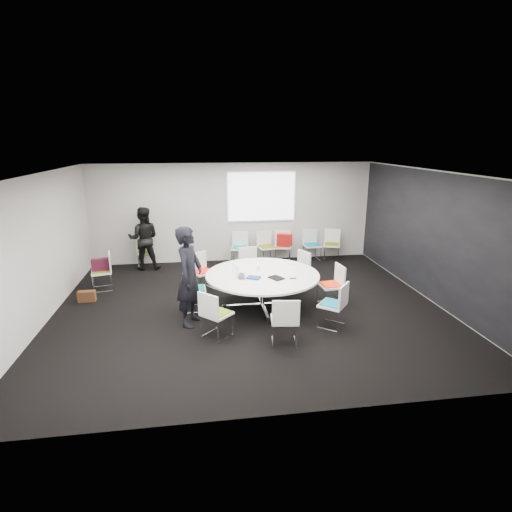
{
  "coord_description": "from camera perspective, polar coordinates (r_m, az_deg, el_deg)",
  "views": [
    {
      "loc": [
        -0.98,
        -7.77,
        3.41
      ],
      "look_at": [
        0.2,
        0.4,
        1.0
      ],
      "focal_mm": 28.0,
      "sensor_mm": 36.0,
      "label": 1
    }
  ],
  "objects": [
    {
      "name": "room_shell",
      "position": [
        8.09,
        -0.34,
        1.9
      ],
      "size": [
        8.08,
        7.08,
        2.88
      ],
      "color": "black",
      "rests_on": "ground"
    },
    {
      "name": "conference_table",
      "position": [
        8.36,
        0.92,
        -3.7
      ],
      "size": [
        2.36,
        2.36,
        0.73
      ],
      "color": "silver",
      "rests_on": "ground"
    },
    {
      "name": "projection_screen",
      "position": [
        11.47,
        0.79,
        8.46
      ],
      "size": [
        1.9,
        0.03,
        1.35
      ],
      "primitive_type": "cube",
      "color": "white",
      "rests_on": "room_shell"
    },
    {
      "name": "chair_ring_a",
      "position": [
        8.67,
        10.61,
        -5.19
      ],
      "size": [
        0.5,
        0.51,
        0.88
      ],
      "rotation": [
        0.0,
        0.0,
        1.68
      ],
      "color": "silver",
      "rests_on": "ground"
    },
    {
      "name": "chair_ring_b",
      "position": [
        9.55,
        5.91,
        -2.96
      ],
      "size": [
        0.6,
        0.61,
        0.88
      ],
      "rotation": [
        0.0,
        0.0,
        2.0
      ],
      "color": "silver",
      "rests_on": "ground"
    },
    {
      "name": "chair_ring_c",
      "position": [
        9.78,
        -0.88,
        -2.41
      ],
      "size": [
        0.52,
        0.51,
        0.88
      ],
      "rotation": [
        0.0,
        0.0,
        3.28
      ],
      "color": "silver",
      "rests_on": "ground"
    },
    {
      "name": "chair_ring_d",
      "position": [
        9.45,
        -7.61,
        -3.24
      ],
      "size": [
        0.63,
        0.62,
        0.88
      ],
      "rotation": [
        0.0,
        0.0,
        3.69
      ],
      "color": "silver",
      "rests_on": "ground"
    },
    {
      "name": "chair_ring_e",
      "position": [
        8.39,
        -8.78,
        -5.84
      ],
      "size": [
        0.47,
        0.48,
        0.88
      ],
      "rotation": [
        0.0,
        0.0,
        4.75
      ],
      "color": "silver",
      "rests_on": "ground"
    },
    {
      "name": "chair_ring_f",
      "position": [
        7.24,
        -5.68,
        -9.44
      ],
      "size": [
        0.64,
        0.64,
        0.88
      ],
      "rotation": [
        0.0,
        0.0,
        5.5
      ],
      "color": "silver",
      "rests_on": "ground"
    },
    {
      "name": "chair_ring_g",
      "position": [
        7.01,
        4.1,
        -10.34
      ],
      "size": [
        0.51,
        0.5,
        0.88
      ],
      "rotation": [
        0.0,
        0.0,
        6.15
      ],
      "color": "silver",
      "rests_on": "ground"
    },
    {
      "name": "chair_ring_h",
      "position": [
        7.71,
        10.87,
        -8.01
      ],
      "size": [
        0.64,
        0.64,
        0.88
      ],
      "rotation": [
        0.0,
        0.0,
        7.16
      ],
      "color": "silver",
      "rests_on": "ground"
    },
    {
      "name": "chair_back_a",
      "position": [
        11.41,
        -2.34,
        0.31
      ],
      "size": [
        0.54,
        0.53,
        0.88
      ],
      "rotation": [
        0.0,
        0.0,
        2.94
      ],
      "color": "silver",
      "rests_on": "ground"
    },
    {
      "name": "chair_back_b",
      "position": [
        11.5,
        1.52,
        0.46
      ],
      "size": [
        0.55,
        0.55,
        0.88
      ],
      "rotation": [
        0.0,
        0.0,
        3.39
      ],
      "color": "silver",
      "rests_on": "ground"
    },
    {
      "name": "chair_back_c",
      "position": [
        11.62,
        3.83,
        0.58
      ],
      "size": [
        0.53,
        0.52,
        0.88
      ],
      "rotation": [
        0.0,
        0.0,
        2.97
      ],
      "color": "silver",
      "rests_on": "ground"
    },
    {
      "name": "chair_back_d",
      "position": [
        11.82,
        7.97,
        0.74
      ],
      "size": [
        0.5,
        0.49,
        0.88
      ],
      "rotation": [
        0.0,
        0.0,
        3.24
      ],
      "color": "silver",
      "rests_on": "ground"
    },
    {
      "name": "chair_back_e",
      "position": [
        11.97,
        10.73,
        0.8
      ],
      "size": [
        0.59,
        0.58,
        0.88
      ],
      "rotation": [
        0.0,
        0.0,
        2.79
      ],
      "color": "silver",
      "rests_on": "ground"
    },
    {
      "name": "chair_spare_left",
      "position": [
        10.06,
        -21.03,
        -3.01
      ],
      "size": [
        0.54,
        0.55,
        0.88
      ],
      "rotation": [
        0.0,
        0.0,
        1.79
      ],
      "color": "silver",
      "rests_on": "ground"
    },
    {
      "name": "chair_person_back",
      "position": [
        11.47,
        -15.44,
        -0.18
      ],
      "size": [
        0.55,
        0.54,
        0.88
      ],
      "rotation": [
        0.0,
        0.0,
        3.36
      ],
      "color": "silver",
      "rests_on": "ground"
    },
    {
      "name": "person_main",
      "position": [
        7.55,
        -9.48,
        -2.92
      ],
      "size": [
        0.67,
        0.81,
        1.91
      ],
      "primitive_type": "imported",
      "rotation": [
        0.0,
        0.0,
        1.21
      ],
      "color": "black",
      "rests_on": "ground"
    },
    {
      "name": "person_back",
      "position": [
        11.17,
        -15.74,
        2.43
      ],
      "size": [
        0.83,
        0.65,
        1.71
      ],
      "primitive_type": "imported",
      "rotation": [
        0.0,
        0.0,
        3.14
      ],
      "color": "black",
      "rests_on": "ground"
    },
    {
      "name": "laptop",
      "position": [
        8.13,
        -1.78,
        -2.87
      ],
      "size": [
        0.24,
        0.36,
        0.03
      ],
      "primitive_type": "imported",
      "rotation": [
        0.0,
        0.0,
        1.54
      ],
      "color": "#333338",
      "rests_on": "conference_table"
    },
    {
      "name": "laptop_lid",
      "position": [
        8.19,
        -3.0,
        -1.88
      ],
      "size": [
        0.13,
        0.28,
        0.22
      ],
      "primitive_type": "cube",
      "rotation": [
        0.0,
        0.0,
        1.96
      ],
      "color": "silver",
      "rests_on": "conference_table"
    },
    {
      "name": "notebook_black",
      "position": [
        8.04,
        2.92,
        -3.14
      ],
      "size": [
        0.34,
        0.37,
        0.02
      ],
      "primitive_type": "cube",
      "rotation": [
        0.0,
        0.0,
        0.53
      ],
      "color": "black",
      "rests_on": "conference_table"
    },
    {
      "name": "tablet_folio",
      "position": [
        8.03,
        -0.34,
        -3.11
      ],
      "size": [
        0.32,
        0.29,
        0.03
      ],
      "primitive_type": "cube",
      "rotation": [
        0.0,
        0.0,
        -0.46
      ],
      "color": "navy",
      "rests_on": "conference_table"
    },
    {
      "name": "papers_right",
      "position": [
        8.72,
        4.86,
        -1.66
      ],
      "size": [
        0.33,
        0.26,
        0.0
      ],
      "primitive_type": "cube",
      "rotation": [
        0.0,
        0.0,
        0.17
      ],
      "color": "white",
      "rests_on": "conference_table"
    },
    {
      "name": "papers_front",
      "position": [
        8.41,
        5.01,
        -2.36
      ],
      "size": [
        0.35,
        0.3,
        0.0
      ],
      "primitive_type": "cube",
      "rotation": [
        0.0,
        0.0,
        0.34
      ],
      "color": "white",
      "rests_on": "conference_table"
    },
    {
      "name": "cup",
      "position": [
        8.53,
        0.28,
        -1.72
      ],
      "size": [
        0.08,
        0.08,
        0.09
      ],
      "primitive_type": "cylinder",
      "color": "white",
      "rests_on": "conference_table"
    },
    {
      "name": "phone",
      "position": [
        8.05,
        5.28,
        -3.2
      ],
      "size": [
        0.14,
        0.08,
        0.01
      ],
      "primitive_type": "cube",
      "rotation": [
        0.0,
        0.0,
        0.05
      ],
      "color": "black",
      "rests_on": "conference_table"
    },
    {
      "name": "maroon_bag",
      "position": [
        9.96,
        -21.32,
        -1.14
      ],
      "size": [
        0.42,
        0.22,
        0.28
      ],
      "primitive_type": "cube",
      "rotation": [
        0.0,
        0.0,
        0.21
      ],
      "color": "#401122",
      "rests_on": "chair_spare_left"
    },
    {
      "name": "brown_bag",
      "position": [
        9.51,
        -23.02,
        -5.32
      ],
      "size": [
        0.36,
        0.16,
        0.24
      ],
      "primitive_type": "cube",
      "rotation": [
        0.0,
        0.0,
        0.01
      ],
      "color": "#442715",
      "rests_on": "ground"
    },
    {
      "name": "red_jacket",
      "position": [
        11.29,
        4.1,
        2.35
      ],
      "size": [
        0.47,
        0.28,
        0.36
      ],
      "primitive_type": "cube",
      "rotation": [
        0.17,
        0.0,
        -0.28
      ],
      "color": "#AC1515",
      "rests_on": "chair_back_c"
    }
  ]
}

